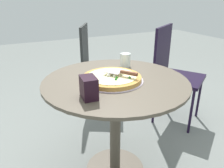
{
  "coord_description": "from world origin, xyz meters",
  "views": [
    {
      "loc": [
        -0.58,
        -1.13,
        1.21
      ],
      "look_at": [
        -0.03,
        -0.0,
        0.69
      ],
      "focal_mm": 35.36,
      "sensor_mm": 36.0,
      "label": 1
    }
  ],
  "objects_px": {
    "patio_table": "(115,104)",
    "napkin_dispenser": "(89,88)",
    "drinking_cup": "(125,60)",
    "patio_chair_far": "(95,62)",
    "pizza_server": "(121,72)",
    "patio_chair_near": "(172,68)",
    "pizza_on_tray": "(112,78)"
  },
  "relations": [
    {
      "from": "pizza_server",
      "to": "drinking_cup",
      "type": "xyz_separation_m",
      "value": [
        0.16,
        0.24,
        -0.01
      ]
    },
    {
      "from": "patio_table",
      "to": "pizza_on_tray",
      "type": "height_order",
      "value": "pizza_on_tray"
    },
    {
      "from": "pizza_server",
      "to": "patio_chair_near",
      "type": "bearing_deg",
      "value": 29.27
    },
    {
      "from": "patio_table",
      "to": "napkin_dispenser",
      "type": "xyz_separation_m",
      "value": [
        -0.24,
        -0.17,
        0.23
      ]
    },
    {
      "from": "pizza_on_tray",
      "to": "patio_chair_near",
      "type": "relative_size",
      "value": 0.41
    },
    {
      "from": "pizza_server",
      "to": "napkin_dispenser",
      "type": "xyz_separation_m",
      "value": [
        -0.26,
        -0.14,
        0.0
      ]
    },
    {
      "from": "patio_chair_far",
      "to": "pizza_on_tray",
      "type": "bearing_deg",
      "value": -105.92
    },
    {
      "from": "patio_table",
      "to": "pizza_server",
      "type": "distance_m",
      "value": 0.23
    },
    {
      "from": "pizza_server",
      "to": "patio_chair_near",
      "type": "relative_size",
      "value": 0.22
    },
    {
      "from": "napkin_dispenser",
      "to": "patio_chair_far",
      "type": "height_order",
      "value": "patio_chair_far"
    },
    {
      "from": "patio_table",
      "to": "drinking_cup",
      "type": "xyz_separation_m",
      "value": [
        0.19,
        0.21,
        0.22
      ]
    },
    {
      "from": "pizza_on_tray",
      "to": "patio_chair_far",
      "type": "height_order",
      "value": "patio_chair_far"
    },
    {
      "from": "patio_chair_near",
      "to": "drinking_cup",
      "type": "bearing_deg",
      "value": -161.59
    },
    {
      "from": "patio_table",
      "to": "napkin_dispenser",
      "type": "bearing_deg",
      "value": -145.0
    },
    {
      "from": "napkin_dispenser",
      "to": "pizza_on_tray",
      "type": "bearing_deg",
      "value": 133.05
    },
    {
      "from": "drinking_cup",
      "to": "napkin_dispenser",
      "type": "distance_m",
      "value": 0.56
    },
    {
      "from": "pizza_on_tray",
      "to": "drinking_cup",
      "type": "bearing_deg",
      "value": 44.81
    },
    {
      "from": "patio_table",
      "to": "drinking_cup",
      "type": "bearing_deg",
      "value": 48.2
    },
    {
      "from": "patio_table",
      "to": "patio_chair_far",
      "type": "height_order",
      "value": "patio_chair_far"
    },
    {
      "from": "pizza_server",
      "to": "drinking_cup",
      "type": "distance_m",
      "value": 0.29
    },
    {
      "from": "pizza_on_tray",
      "to": "patio_chair_far",
      "type": "relative_size",
      "value": 0.42
    },
    {
      "from": "drinking_cup",
      "to": "patio_chair_far",
      "type": "height_order",
      "value": "patio_chair_far"
    },
    {
      "from": "napkin_dispenser",
      "to": "patio_chair_near",
      "type": "distance_m",
      "value": 1.24
    },
    {
      "from": "pizza_on_tray",
      "to": "napkin_dispenser",
      "type": "relative_size",
      "value": 3.39
    },
    {
      "from": "patio_table",
      "to": "pizza_server",
      "type": "relative_size",
      "value": 4.48
    },
    {
      "from": "patio_chair_near",
      "to": "patio_table",
      "type": "bearing_deg",
      "value": -153.08
    },
    {
      "from": "patio_table",
      "to": "patio_chair_near",
      "type": "distance_m",
      "value": 0.93
    },
    {
      "from": "drinking_cup",
      "to": "patio_chair_far",
      "type": "xyz_separation_m",
      "value": [
        0.07,
        0.78,
        -0.23
      ]
    },
    {
      "from": "patio_chair_near",
      "to": "patio_chair_far",
      "type": "xyz_separation_m",
      "value": [
        -0.57,
        0.56,
        -0.01
      ]
    },
    {
      "from": "pizza_on_tray",
      "to": "patio_chair_far",
      "type": "xyz_separation_m",
      "value": [
        0.28,
        0.99,
        -0.2
      ]
    },
    {
      "from": "napkin_dispenser",
      "to": "patio_chair_far",
      "type": "xyz_separation_m",
      "value": [
        0.49,
        1.15,
        -0.24
      ]
    },
    {
      "from": "pizza_server",
      "to": "napkin_dispenser",
      "type": "bearing_deg",
      "value": -152.57
    }
  ]
}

